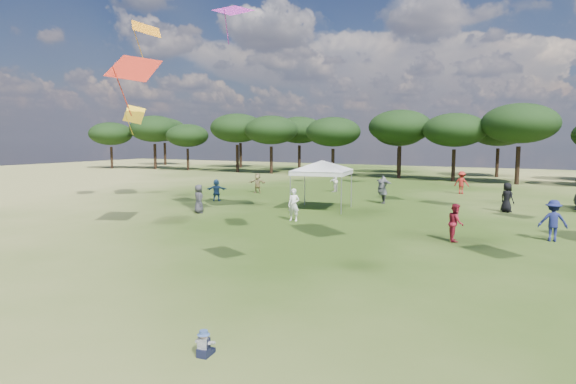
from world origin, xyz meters
The scene contains 4 objects.
tree_line centered at (2.39, 47.41, 5.42)m, with size 108.78×17.63×7.77m.
tent_left centered at (-6.40, 20.92, 2.87)m, with size 6.44×6.44×3.29m.
toddler centered at (-0.30, 1.62, 0.24)m, with size 0.38×0.41×0.54m.
festival_crowd centered at (-1.74, 24.13, 0.88)m, with size 27.79×19.27×1.92m.
Camera 1 is at (5.49, -5.69, 4.33)m, focal length 30.00 mm.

